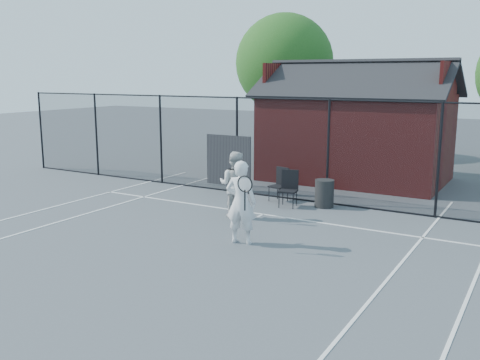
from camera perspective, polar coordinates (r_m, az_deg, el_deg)
The scene contains 10 objects.
ground at distance 11.79m, azimuth -4.39°, elevation -6.91°, with size 80.00×80.00×0.00m, color #4C5257.
court_lines at distance 10.79m, azimuth -8.43°, elevation -8.70°, with size 11.02×18.00×0.01m.
fence at distance 15.86m, azimuth 4.95°, elevation 3.12°, with size 22.04×3.00×3.00m.
clubhouse at distance 19.24m, azimuth 12.30°, elevation 4.79°, with size 6.50×4.36×4.19m.
tree_left at distance 25.19m, azimuth 4.76°, elevation 12.32°, with size 4.48×4.48×6.44m.
player_front at distance 11.63m, azimuth 0.11°, elevation -2.38°, with size 0.87×0.68×1.85m.
player_back at distance 13.83m, azimuth -0.57°, elevation -0.47°, with size 0.99×0.80×1.73m.
chair_left at distance 15.69m, azimuth 4.11°, elevation -0.53°, with size 0.46×0.48×0.96m, color black.
chair_right at distance 15.01m, azimuth 5.14°, elevation -1.00°, with size 0.48×0.50×1.01m, color black.
waste_bin at distance 15.15m, azimuth 8.98°, elevation -1.43°, with size 0.53×0.53×0.78m, color #252525.
Camera 1 is at (6.42, -9.19, 3.64)m, focal length 40.00 mm.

